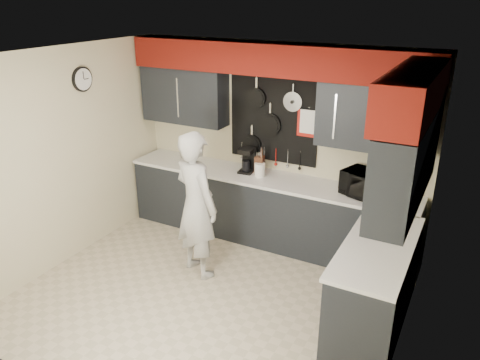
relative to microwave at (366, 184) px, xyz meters
The scene contains 10 objects.
ground 2.20m from the microwave, 131.98° to the right, with size 4.00×4.00×0.00m, color #BEAF93.
back_wall_assembly 1.59m from the microwave, behind, with size 4.00×0.36×2.60m.
right_wall_assembly 1.56m from the microwave, 64.09° to the right, with size 0.36×3.50×2.60m.
left_wall_assembly 3.58m from the microwave, 156.68° to the right, with size 0.05×3.50×2.60m.
base_cabinets 1.05m from the microwave, 159.37° to the right, with size 3.95×2.20×0.92m.
microwave is the anchor object (origin of this frame).
knife_block 1.42m from the microwave, behind, with size 0.11×0.11×0.25m, color #361811.
utensil_crock 1.38m from the microwave, behind, with size 0.14×0.14×0.18m, color white.
coffee_maker 1.60m from the microwave, behind, with size 0.20×0.23×0.33m.
person 1.99m from the microwave, 147.20° to the right, with size 0.64×0.42×1.76m, color #B8B8B6.
Camera 1 is at (2.34, -3.70, 3.16)m, focal length 35.00 mm.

